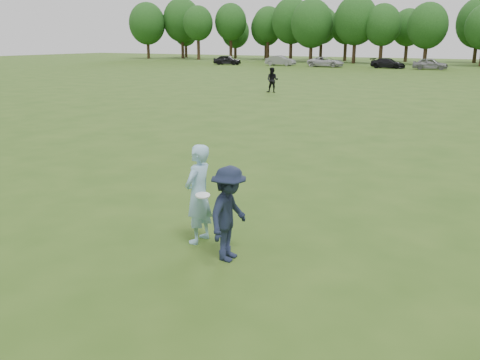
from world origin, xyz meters
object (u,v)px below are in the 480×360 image
(player_far_a, at_px, (272,80))
(car_c, at_px, (326,62))
(car_d, at_px, (388,63))
(thrower, at_px, (198,194))
(car_b, at_px, (280,61))
(car_a, at_px, (227,60))
(car_e, at_px, (430,64))
(defender, at_px, (229,214))

(player_far_a, distance_m, car_c, 35.71)
(car_c, bearing_deg, car_d, -84.67)
(car_c, bearing_deg, thrower, -163.09)
(car_b, distance_m, car_d, 15.20)
(car_b, bearing_deg, car_a, 99.36)
(thrower, bearing_deg, car_d, -169.79)
(car_b, relative_size, car_c, 0.88)
(car_b, bearing_deg, thrower, -157.56)
(thrower, xyz_separation_m, car_e, (-5.90, 61.12, -0.23))
(defender, bearing_deg, thrower, 60.95)
(car_c, bearing_deg, car_a, 94.30)
(defender, distance_m, car_b, 66.99)
(thrower, bearing_deg, player_far_a, -157.27)
(car_b, relative_size, car_d, 0.96)
(thrower, relative_size, car_d, 0.42)
(car_b, distance_m, car_c, 6.92)
(player_far_a, height_order, car_a, player_far_a)
(thrower, relative_size, car_b, 0.44)
(thrower, relative_size, car_e, 0.45)
(car_c, xyz_separation_m, car_d, (8.25, 0.91, -0.03))
(defender, height_order, car_b, defender)
(thrower, bearing_deg, car_b, -156.64)
(defender, relative_size, car_c, 0.35)
(car_c, height_order, car_e, car_e)
(player_far_a, xyz_separation_m, car_b, (-15.48, 34.78, -0.18))
(thrower, distance_m, car_b, 66.23)
(player_far_a, relative_size, car_c, 0.36)
(car_c, height_order, car_d, car_c)
(car_d, bearing_deg, defender, -162.19)
(defender, xyz_separation_m, car_d, (-12.19, 61.95, -0.20))
(defender, bearing_deg, car_e, 2.13)
(thrower, distance_m, defender, 1.02)
(defender, height_order, car_c, defender)
(thrower, relative_size, defender, 1.12)
(car_c, relative_size, car_e, 1.16)
(car_d, bearing_deg, thrower, -162.94)
(car_a, height_order, car_d, car_a)
(car_b, bearing_deg, car_d, -88.08)
(car_e, bearing_deg, car_b, 86.80)
(car_b, bearing_deg, defender, -156.98)
(car_b, bearing_deg, car_c, -91.99)
(defender, relative_size, car_e, 0.40)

